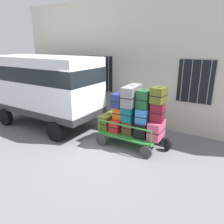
{
  "coord_description": "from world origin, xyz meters",
  "views": [
    {
      "loc": [
        3.59,
        -5.37,
        3.28
      ],
      "look_at": [
        -0.04,
        0.52,
        1.03
      ],
      "focal_mm": 34.09,
      "sensor_mm": 36.0,
      "label": 1
    }
  ],
  "objects_px": {
    "suitcase_right_middle": "(158,112)",
    "suitcase_right_top": "(159,95)",
    "luggage_cart": "(130,135)",
    "van": "(45,84)",
    "suitcase_left_bottom": "(109,121)",
    "suitcase_midright_bottom": "(142,129)",
    "suitcase_center_top": "(132,95)",
    "suitcase_midleft_middle": "(120,113)",
    "suitcase_midleft_top": "(120,100)",
    "suitcase_center_bottom": "(130,126)",
    "suitcase_center_middle": "(131,112)",
    "suitcase_right_bottom": "(156,130)",
    "suitcase_midright_middle": "(143,115)",
    "suitcase_midleft_bottom": "(119,125)",
    "backpack": "(168,144)",
    "suitcase_midright_top": "(144,99)"
  },
  "relations": [
    {
      "from": "suitcase_center_top",
      "to": "suitcase_midright_middle",
      "type": "distance_m",
      "value": 0.72
    },
    {
      "from": "suitcase_midleft_bottom",
      "to": "suitcase_midright_bottom",
      "type": "xyz_separation_m",
      "value": [
        0.88,
        -0.02,
        0.03
      ]
    },
    {
      "from": "suitcase_center_bottom",
      "to": "suitcase_center_middle",
      "type": "height_order",
      "value": "suitcase_center_middle"
    },
    {
      "from": "suitcase_midleft_bottom",
      "to": "suitcase_center_bottom",
      "type": "xyz_separation_m",
      "value": [
        0.44,
        -0.01,
        0.03
      ]
    },
    {
      "from": "suitcase_right_middle",
      "to": "suitcase_center_bottom",
      "type": "bearing_deg",
      "value": -176.83
    },
    {
      "from": "suitcase_midleft_middle",
      "to": "suitcase_right_middle",
      "type": "relative_size",
      "value": 0.72
    },
    {
      "from": "suitcase_right_middle",
      "to": "suitcase_midleft_middle",
      "type": "bearing_deg",
      "value": 179.72
    },
    {
      "from": "backpack",
      "to": "luggage_cart",
      "type": "bearing_deg",
      "value": -169.09
    },
    {
      "from": "suitcase_midleft_middle",
      "to": "suitcase_center_top",
      "type": "relative_size",
      "value": 0.43
    },
    {
      "from": "suitcase_midright_top",
      "to": "suitcase_right_top",
      "type": "height_order",
      "value": "suitcase_right_top"
    },
    {
      "from": "suitcase_midleft_bottom",
      "to": "suitcase_right_middle",
      "type": "xyz_separation_m",
      "value": [
        1.32,
        0.04,
        0.66
      ]
    },
    {
      "from": "suitcase_midleft_bottom",
      "to": "suitcase_right_bottom",
      "type": "relative_size",
      "value": 1.11
    },
    {
      "from": "luggage_cart",
      "to": "suitcase_midright_middle",
      "type": "xyz_separation_m",
      "value": [
        0.44,
        -0.02,
        0.78
      ]
    },
    {
      "from": "suitcase_center_top",
      "to": "suitcase_center_bottom",
      "type": "bearing_deg",
      "value": -90.0
    },
    {
      "from": "suitcase_center_bottom",
      "to": "suitcase_center_middle",
      "type": "relative_size",
      "value": 0.73
    },
    {
      "from": "suitcase_midleft_bottom",
      "to": "suitcase_center_top",
      "type": "height_order",
      "value": "suitcase_center_top"
    },
    {
      "from": "suitcase_midright_bottom",
      "to": "suitcase_right_middle",
      "type": "relative_size",
      "value": 1.15
    },
    {
      "from": "suitcase_midleft_top",
      "to": "suitcase_center_bottom",
      "type": "distance_m",
      "value": 0.94
    },
    {
      "from": "suitcase_midright_top",
      "to": "suitcase_right_bottom",
      "type": "xyz_separation_m",
      "value": [
        0.44,
        0.05,
        -0.94
      ]
    },
    {
      "from": "van",
      "to": "suitcase_left_bottom",
      "type": "height_order",
      "value": "van"
    },
    {
      "from": "luggage_cart",
      "to": "suitcase_right_middle",
      "type": "height_order",
      "value": "suitcase_right_middle"
    },
    {
      "from": "luggage_cart",
      "to": "suitcase_center_top",
      "type": "bearing_deg",
      "value": 90.0
    },
    {
      "from": "van",
      "to": "suitcase_left_bottom",
      "type": "distance_m",
      "value": 3.12
    },
    {
      "from": "van",
      "to": "suitcase_midleft_top",
      "type": "distance_m",
      "value": 3.39
    },
    {
      "from": "luggage_cart",
      "to": "suitcase_midright_bottom",
      "type": "height_order",
      "value": "suitcase_midright_bottom"
    },
    {
      "from": "suitcase_midright_top",
      "to": "backpack",
      "type": "height_order",
      "value": "suitcase_midright_top"
    },
    {
      "from": "suitcase_center_top",
      "to": "suitcase_midright_bottom",
      "type": "distance_m",
      "value": 1.13
    },
    {
      "from": "suitcase_center_bottom",
      "to": "suitcase_right_top",
      "type": "xyz_separation_m",
      "value": [
        0.88,
        0.04,
        1.16
      ]
    },
    {
      "from": "suitcase_midleft_top",
      "to": "suitcase_right_bottom",
      "type": "height_order",
      "value": "suitcase_midleft_top"
    },
    {
      "from": "luggage_cart",
      "to": "suitcase_center_middle",
      "type": "distance_m",
      "value": 0.79
    },
    {
      "from": "van",
      "to": "suitcase_right_bottom",
      "type": "relative_size",
      "value": 6.66
    },
    {
      "from": "suitcase_center_bottom",
      "to": "suitcase_center_middle",
      "type": "bearing_deg",
      "value": 90.0
    },
    {
      "from": "suitcase_midright_top",
      "to": "suitcase_right_middle",
      "type": "bearing_deg",
      "value": 7.5
    },
    {
      "from": "suitcase_midright_top",
      "to": "backpack",
      "type": "bearing_deg",
      "value": 18.63
    },
    {
      "from": "suitcase_midleft_middle",
      "to": "suitcase_center_top",
      "type": "height_order",
      "value": "suitcase_center_top"
    },
    {
      "from": "van",
      "to": "suitcase_midleft_top",
      "type": "height_order",
      "value": "van"
    },
    {
      "from": "suitcase_midleft_bottom",
      "to": "backpack",
      "type": "height_order",
      "value": "suitcase_midleft_bottom"
    },
    {
      "from": "suitcase_right_middle",
      "to": "suitcase_right_top",
      "type": "height_order",
      "value": "suitcase_right_top"
    },
    {
      "from": "suitcase_center_top",
      "to": "suitcase_right_bottom",
      "type": "xyz_separation_m",
      "value": [
        0.88,
        0.01,
        -0.99
      ]
    },
    {
      "from": "suitcase_midleft_top",
      "to": "suitcase_center_middle",
      "type": "distance_m",
      "value": 0.56
    },
    {
      "from": "van",
      "to": "suitcase_center_bottom",
      "type": "relative_size",
      "value": 8.04
    },
    {
      "from": "suitcase_midleft_bottom",
      "to": "suitcase_midright_top",
      "type": "relative_size",
      "value": 1.34
    },
    {
      "from": "van",
      "to": "suitcase_midleft_bottom",
      "type": "height_order",
      "value": "van"
    },
    {
      "from": "suitcase_midleft_middle",
      "to": "suitcase_right_middle",
      "type": "xyz_separation_m",
      "value": [
        1.32,
        -0.01,
        0.25
      ]
    },
    {
      "from": "luggage_cart",
      "to": "suitcase_midright_top",
      "type": "height_order",
      "value": "suitcase_midright_top"
    },
    {
      "from": "van",
      "to": "suitcase_right_middle",
      "type": "relative_size",
      "value": 7.79
    },
    {
      "from": "van",
      "to": "suitcase_center_middle",
      "type": "relative_size",
      "value": 5.85
    },
    {
      "from": "suitcase_left_bottom",
      "to": "suitcase_midleft_middle",
      "type": "distance_m",
      "value": 0.57
    },
    {
      "from": "suitcase_midright_bottom",
      "to": "suitcase_right_middle",
      "type": "height_order",
      "value": "suitcase_right_middle"
    },
    {
      "from": "suitcase_center_bottom",
      "to": "backpack",
      "type": "relative_size",
      "value": 1.3
    }
  ]
}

